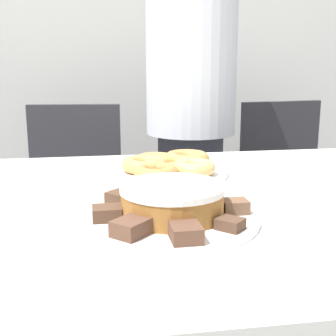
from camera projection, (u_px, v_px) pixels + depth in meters
name	position (u px, v px, depth m)	size (l,w,h in m)	color
wall_back	(129.00, 12.00, 2.44)	(8.00, 0.05, 2.60)	silver
table	(190.00, 232.00, 1.04)	(1.80, 1.00, 0.76)	silver
person_standing	(191.00, 120.00, 1.90)	(0.36, 0.36, 1.56)	#383842
office_chair_left	(73.00, 218.00, 1.96)	(0.48, 0.48, 0.87)	black
office_chair_right	(293.00, 207.00, 2.11)	(0.50, 0.50, 0.87)	black
plate_cake	(172.00, 218.00, 0.89)	(0.33, 0.33, 0.01)	white
plate_donuts	(165.00, 172.00, 1.24)	(0.33, 0.33, 0.01)	white
frosted_cake	(172.00, 200.00, 0.88)	(0.20, 0.20, 0.06)	#9E662D
lamington_0	(186.00, 232.00, 0.76)	(0.05, 0.06, 0.03)	brown
lamington_1	(230.00, 224.00, 0.81)	(0.06, 0.06, 0.02)	#513828
lamington_2	(235.00, 206.00, 0.90)	(0.05, 0.04, 0.03)	brown
lamington_3	(206.00, 195.00, 0.98)	(0.07, 0.07, 0.02)	brown
lamington_4	(162.00, 193.00, 1.00)	(0.05, 0.05, 0.02)	brown
lamington_5	(123.00, 198.00, 0.95)	(0.08, 0.08, 0.03)	#513828
lamington_6	(107.00, 213.00, 0.86)	(0.05, 0.05, 0.03)	#513828
lamington_7	(131.00, 228.00, 0.78)	(0.08, 0.08, 0.03)	brown
donut_0	(165.00, 165.00, 1.24)	(0.11, 0.11, 0.03)	tan
donut_1	(145.00, 164.00, 1.23)	(0.12, 0.12, 0.04)	tan
donut_2	(156.00, 172.00, 1.16)	(0.11, 0.11, 0.03)	#C68447
donut_3	(194.00, 168.00, 1.19)	(0.11, 0.11, 0.04)	#E5AD66
donut_4	(187.00, 159.00, 1.30)	(0.13, 0.13, 0.04)	#D18E4C
donut_5	(155.00, 160.00, 1.30)	(0.11, 0.11, 0.03)	#D18E4C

